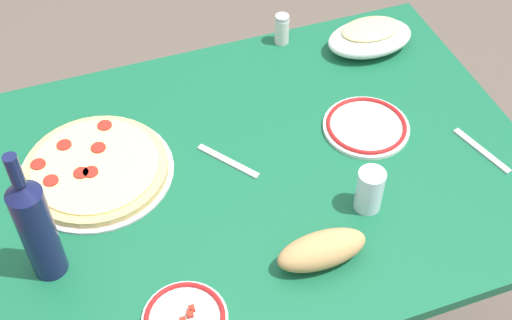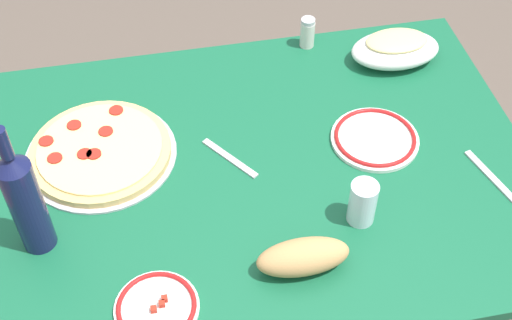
{
  "view_description": "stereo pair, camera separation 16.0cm",
  "coord_description": "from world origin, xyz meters",
  "px_view_note": "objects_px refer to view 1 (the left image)",
  "views": [
    {
      "loc": [
        -0.37,
        -1.02,
        1.94
      ],
      "look_at": [
        0.0,
        0.0,
        0.76
      ],
      "focal_mm": 49.0,
      "sensor_mm": 36.0,
      "label": 1
    },
    {
      "loc": [
        -0.21,
        -1.06,
        1.94
      ],
      "look_at": [
        0.0,
        0.0,
        0.76
      ],
      "focal_mm": 49.0,
      "sensor_mm": 36.0,
      "label": 2
    }
  ],
  "objects_px": {
    "side_plate_near": "(366,126)",
    "spice_shaker": "(282,29)",
    "wine_bottle": "(36,227)",
    "bread_loaf": "(322,250)",
    "side_plate_far": "(185,318)",
    "dining_table": "(256,200)",
    "baked_pasta_dish": "(370,36)",
    "pepperoni_pizza": "(96,169)",
    "water_glass": "(370,190)"
  },
  "relations": [
    {
      "from": "side_plate_near",
      "to": "spice_shaker",
      "type": "distance_m",
      "value": 0.4
    },
    {
      "from": "wine_bottle",
      "to": "bread_loaf",
      "type": "relative_size",
      "value": 1.74
    },
    {
      "from": "spice_shaker",
      "to": "side_plate_far",
      "type": "bearing_deg",
      "value": -123.15
    },
    {
      "from": "pepperoni_pizza",
      "to": "bread_loaf",
      "type": "distance_m",
      "value": 0.56
    },
    {
      "from": "spice_shaker",
      "to": "side_plate_near",
      "type": "bearing_deg",
      "value": -79.64
    },
    {
      "from": "spice_shaker",
      "to": "wine_bottle",
      "type": "bearing_deg",
      "value": -143.05
    },
    {
      "from": "baked_pasta_dish",
      "to": "bread_loaf",
      "type": "height_order",
      "value": "baked_pasta_dish"
    },
    {
      "from": "side_plate_far",
      "to": "bread_loaf",
      "type": "bearing_deg",
      "value": 7.68
    },
    {
      "from": "wine_bottle",
      "to": "water_glass",
      "type": "relative_size",
      "value": 3.14
    },
    {
      "from": "dining_table",
      "to": "bread_loaf",
      "type": "height_order",
      "value": "bread_loaf"
    },
    {
      "from": "spice_shaker",
      "to": "dining_table",
      "type": "bearing_deg",
      "value": -118.19
    },
    {
      "from": "water_glass",
      "to": "side_plate_near",
      "type": "height_order",
      "value": "water_glass"
    },
    {
      "from": "pepperoni_pizza",
      "to": "side_plate_near",
      "type": "relative_size",
      "value": 1.68
    },
    {
      "from": "dining_table",
      "to": "pepperoni_pizza",
      "type": "relative_size",
      "value": 3.64
    },
    {
      "from": "wine_bottle",
      "to": "water_glass",
      "type": "xyz_separation_m",
      "value": [
        0.69,
        -0.07,
        -0.09
      ]
    },
    {
      "from": "side_plate_far",
      "to": "bread_loaf",
      "type": "xyz_separation_m",
      "value": [
        0.3,
        0.04,
        0.03
      ]
    },
    {
      "from": "baked_pasta_dish",
      "to": "side_plate_far",
      "type": "xyz_separation_m",
      "value": [
        -0.71,
        -0.64,
        -0.03
      ]
    },
    {
      "from": "water_glass",
      "to": "bread_loaf",
      "type": "bearing_deg",
      "value": -147.21
    },
    {
      "from": "wine_bottle",
      "to": "side_plate_near",
      "type": "height_order",
      "value": "wine_bottle"
    },
    {
      "from": "pepperoni_pizza",
      "to": "baked_pasta_dish",
      "type": "xyz_separation_m",
      "value": [
        0.8,
        0.2,
        0.03
      ]
    },
    {
      "from": "water_glass",
      "to": "spice_shaker",
      "type": "xyz_separation_m",
      "value": [
        0.03,
        0.61,
        -0.01
      ]
    },
    {
      "from": "dining_table",
      "to": "side_plate_far",
      "type": "height_order",
      "value": "side_plate_far"
    },
    {
      "from": "dining_table",
      "to": "spice_shaker",
      "type": "distance_m",
      "value": 0.51
    },
    {
      "from": "wine_bottle",
      "to": "side_plate_near",
      "type": "relative_size",
      "value": 1.58
    },
    {
      "from": "baked_pasta_dish",
      "to": "dining_table",
      "type": "bearing_deg",
      "value": -144.48
    },
    {
      "from": "bread_loaf",
      "to": "side_plate_near",
      "type": "bearing_deg",
      "value": 51.04
    },
    {
      "from": "pepperoni_pizza",
      "to": "bread_loaf",
      "type": "xyz_separation_m",
      "value": [
        0.39,
        -0.4,
        0.02
      ]
    },
    {
      "from": "wine_bottle",
      "to": "side_plate_far",
      "type": "height_order",
      "value": "wine_bottle"
    },
    {
      "from": "dining_table",
      "to": "water_glass",
      "type": "xyz_separation_m",
      "value": [
        0.2,
        -0.19,
        0.17
      ]
    },
    {
      "from": "water_glass",
      "to": "bread_loaf",
      "type": "xyz_separation_m",
      "value": [
        -0.15,
        -0.1,
        -0.02
      ]
    },
    {
      "from": "dining_table",
      "to": "side_plate_near",
      "type": "height_order",
      "value": "side_plate_near"
    },
    {
      "from": "side_plate_near",
      "to": "spice_shaker",
      "type": "bearing_deg",
      "value": 100.36
    },
    {
      "from": "side_plate_near",
      "to": "side_plate_far",
      "type": "bearing_deg",
      "value": -147.34
    },
    {
      "from": "dining_table",
      "to": "pepperoni_pizza",
      "type": "height_order",
      "value": "pepperoni_pizza"
    },
    {
      "from": "dining_table",
      "to": "water_glass",
      "type": "distance_m",
      "value": 0.32
    },
    {
      "from": "water_glass",
      "to": "side_plate_near",
      "type": "relative_size",
      "value": 0.5
    },
    {
      "from": "pepperoni_pizza",
      "to": "side_plate_far",
      "type": "bearing_deg",
      "value": -78.61
    },
    {
      "from": "baked_pasta_dish",
      "to": "side_plate_near",
      "type": "height_order",
      "value": "baked_pasta_dish"
    },
    {
      "from": "wine_bottle",
      "to": "side_plate_far",
      "type": "bearing_deg",
      "value": -43.14
    },
    {
      "from": "baked_pasta_dish",
      "to": "side_plate_near",
      "type": "bearing_deg",
      "value": -116.96
    },
    {
      "from": "water_glass",
      "to": "side_plate_far",
      "type": "xyz_separation_m",
      "value": [
        -0.46,
        -0.14,
        -0.04
      ]
    },
    {
      "from": "dining_table",
      "to": "side_plate_far",
      "type": "bearing_deg",
      "value": -128.84
    },
    {
      "from": "side_plate_far",
      "to": "water_glass",
      "type": "bearing_deg",
      "value": 17.04
    },
    {
      "from": "water_glass",
      "to": "side_plate_far",
      "type": "distance_m",
      "value": 0.48
    },
    {
      "from": "bread_loaf",
      "to": "pepperoni_pizza",
      "type": "bearing_deg",
      "value": 134.56
    },
    {
      "from": "side_plate_far",
      "to": "side_plate_near",
      "type": "bearing_deg",
      "value": 32.66
    },
    {
      "from": "pepperoni_pizza",
      "to": "water_glass",
      "type": "bearing_deg",
      "value": -28.67
    },
    {
      "from": "pepperoni_pizza",
      "to": "side_plate_near",
      "type": "height_order",
      "value": "pepperoni_pizza"
    },
    {
      "from": "baked_pasta_dish",
      "to": "water_glass",
      "type": "xyz_separation_m",
      "value": [
        -0.25,
        -0.5,
        0.01
      ]
    },
    {
      "from": "bread_loaf",
      "to": "spice_shaker",
      "type": "distance_m",
      "value": 0.74
    }
  ]
}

